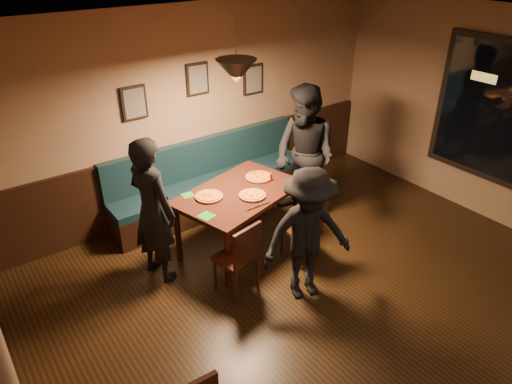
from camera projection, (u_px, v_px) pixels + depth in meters
floor at (386, 345)px, 4.54m from camera, size 7.00×7.00×0.00m
ceiling at (442, 52)px, 3.18m from camera, size 7.00×7.00×0.00m
wall_back at (198, 111)px, 6.33m from camera, size 6.00×0.00×6.00m
wainscot at (203, 171)px, 6.75m from camera, size 5.88×0.06×1.00m
booth_bench at (213, 178)px, 6.56m from camera, size 3.00×0.60×1.00m
picture_left at (134, 103)px, 5.70m from camera, size 0.32×0.04×0.42m
picture_center at (197, 79)px, 6.09m from camera, size 0.32×0.04×0.42m
picture_right at (253, 79)px, 6.63m from camera, size 0.32×0.04×0.42m
pendant_lamp at (236, 71)px, 4.89m from camera, size 0.44×0.44×0.25m
dining_table at (239, 220)px, 5.79m from camera, size 1.69×1.31×0.80m
chair_near_left at (236, 256)px, 5.05m from camera, size 0.46×0.46×0.89m
chair_near_right at (301, 228)px, 5.58m from camera, size 0.41×0.41×0.85m
diner_left at (153, 210)px, 5.09m from camera, size 0.56×0.71×1.72m
diner_right at (305, 156)px, 6.15m from camera, size 0.80×0.98×1.89m
diner_front at (308, 235)px, 4.84m from camera, size 1.11×0.83×1.53m
pizza_a at (209, 196)px, 5.45m from camera, size 0.41×0.41×0.04m
pizza_b at (252, 195)px, 5.48m from camera, size 0.40×0.40×0.04m
pizza_c at (259, 177)px, 5.89m from camera, size 0.44×0.44×0.04m
soda_glass at (298, 182)px, 5.65m from camera, size 0.09×0.09×0.15m
tabasco_bottle at (271, 176)px, 5.81m from camera, size 0.04×0.04×0.13m
napkin_a at (188, 195)px, 5.51m from camera, size 0.16×0.16×0.01m
napkin_b at (207, 216)px, 5.10m from camera, size 0.20×0.20×0.01m
cutlery_set at (257, 207)px, 5.27m from camera, size 0.18×0.02×0.00m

